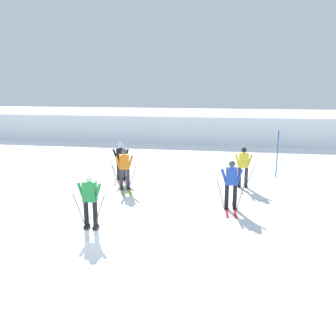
{
  "coord_description": "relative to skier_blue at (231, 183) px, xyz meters",
  "views": [
    {
      "loc": [
        3.78,
        -9.29,
        4.18
      ],
      "look_at": [
        1.24,
        4.83,
        0.9
      ],
      "focal_mm": 38.49,
      "sensor_mm": 36.0,
      "label": 1
    }
  ],
  "objects": [
    {
      "name": "far_snow_ridge",
      "position": [
        -3.81,
        17.33,
        0.09
      ],
      "size": [
        80.0,
        7.23,
        2.01
      ],
      "primitive_type": "cube",
      "color": "white",
      "rests_on": "ground"
    },
    {
      "name": "skier_black",
      "position": [
        -4.93,
        3.17,
        0.0
      ],
      "size": [
        1.0,
        1.63,
        1.71
      ],
      "color": "red",
      "rests_on": "ground"
    },
    {
      "name": "trail_marker_pole",
      "position": [
        2.06,
        4.96,
        0.19
      ],
      "size": [
        0.05,
        0.05,
        2.21
      ],
      "primitive_type": "cylinder",
      "color": "#1E56AD",
      "rests_on": "ground"
    },
    {
      "name": "skier_green",
      "position": [
        -4.07,
        -2.58,
        -0.0
      ],
      "size": [
        1.0,
        1.6,
        1.71
      ],
      "color": "silver",
      "rests_on": "ground"
    },
    {
      "name": "skier_blue",
      "position": [
        0.0,
        0.0,
        0.0
      ],
      "size": [
        1.0,
        1.62,
        1.71
      ],
      "color": "red",
      "rests_on": "ground"
    },
    {
      "name": "ground_plane",
      "position": [
        -3.81,
        -2.81,
        -0.92
      ],
      "size": [
        120.0,
        120.0,
        0.0
      ],
      "primitive_type": "plane",
      "color": "white"
    },
    {
      "name": "skier_orange",
      "position": [
        -4.32,
        1.68,
        0.04
      ],
      "size": [
        0.97,
        1.62,
        1.71
      ],
      "color": "gold",
      "rests_on": "ground"
    },
    {
      "name": "skier_yellow",
      "position": [
        0.47,
        2.88,
        0.04
      ],
      "size": [
        1.0,
        1.63,
        1.71
      ],
      "color": "silver",
      "rests_on": "ground"
    }
  ]
}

